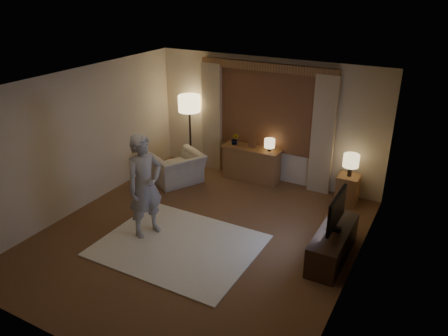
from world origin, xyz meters
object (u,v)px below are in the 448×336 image
Objects in this scene: armchair at (178,168)px; side_table at (347,189)px; sideboard at (251,164)px; tv_stand at (333,244)px; person at (145,186)px.

armchair reaches higher than side_table.
side_table is (2.08, -0.05, -0.07)m from sideboard.
tv_stand is (3.66, -1.13, -0.07)m from armchair.
sideboard reaches higher than armchair.
tv_stand is (0.27, -1.96, -0.03)m from side_table.
tv_stand is 0.79× the size of person.
sideboard is 2.09m from side_table.
armchair is 0.71× the size of tv_stand.
armchair is at bearing 162.81° from tv_stand.
armchair is 0.56× the size of person.
armchair is 3.83m from tv_stand.
tv_stand is 3.13m from person.
sideboard is at bearing 151.65° from armchair.
side_table is at bearing 131.54° from armchair.
armchair is 3.50m from side_table.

